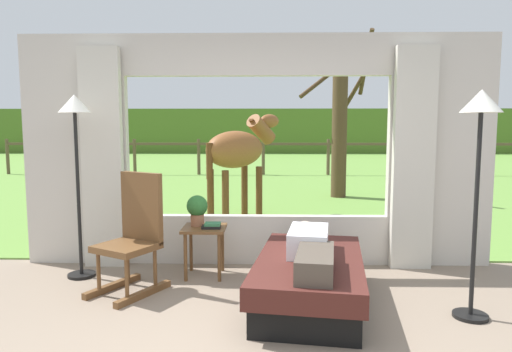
# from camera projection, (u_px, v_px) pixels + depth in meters

# --- Properties ---
(back_wall_with_window) EXTENTS (5.20, 0.12, 2.55)m
(back_wall_with_window) POSITION_uv_depth(u_px,v_px,m) (257.00, 154.00, 5.19)
(back_wall_with_window) COLOR beige
(back_wall_with_window) RESTS_ON ground_plane
(curtain_panel_left) EXTENTS (0.44, 0.10, 2.40)m
(curtain_panel_left) POSITION_uv_depth(u_px,v_px,m) (102.00, 159.00, 5.10)
(curtain_panel_left) COLOR beige
(curtain_panel_left) RESTS_ON ground_plane
(curtain_panel_right) EXTENTS (0.44, 0.10, 2.40)m
(curtain_panel_right) POSITION_uv_depth(u_px,v_px,m) (413.00, 159.00, 5.02)
(curtain_panel_right) COLOR beige
(curtain_panel_right) RESTS_ON ground_plane
(outdoor_pasture_lawn) EXTENTS (36.00, 21.68, 0.02)m
(outdoor_pasture_lawn) POSITION_uv_depth(u_px,v_px,m) (264.00, 170.00, 16.16)
(outdoor_pasture_lawn) COLOR olive
(outdoor_pasture_lawn) RESTS_ON ground_plane
(distant_hill_ridge) EXTENTS (36.00, 2.00, 2.40)m
(distant_hill_ridge) POSITION_uv_depth(u_px,v_px,m) (265.00, 131.00, 25.80)
(distant_hill_ridge) COLOR #507028
(distant_hill_ridge) RESTS_ON ground_plane
(recliner_sofa) EXTENTS (1.14, 1.81, 0.42)m
(recliner_sofa) POSITION_uv_depth(u_px,v_px,m) (310.00, 280.00, 4.09)
(recliner_sofa) COLOR black
(recliner_sofa) RESTS_ON ground_plane
(reclining_person) EXTENTS (0.42, 1.44, 0.22)m
(reclining_person) POSITION_uv_depth(u_px,v_px,m) (311.00, 247.00, 4.01)
(reclining_person) COLOR silver
(reclining_person) RESTS_ON recliner_sofa
(rocking_chair) EXTENTS (0.73, 0.82, 1.12)m
(rocking_chair) POSITION_uv_depth(u_px,v_px,m) (134.00, 234.00, 4.40)
(rocking_chair) COLOR brown
(rocking_chair) RESTS_ON ground_plane
(side_table) EXTENTS (0.44, 0.44, 0.52)m
(side_table) POSITION_uv_depth(u_px,v_px,m) (204.00, 236.00, 4.83)
(side_table) COLOR brown
(side_table) RESTS_ON ground_plane
(potted_plant) EXTENTS (0.22, 0.22, 0.32)m
(potted_plant) POSITION_uv_depth(u_px,v_px,m) (197.00, 208.00, 4.86)
(potted_plant) COLOR #9E6042
(potted_plant) RESTS_ON side_table
(book_stack) EXTENTS (0.19, 0.13, 0.06)m
(book_stack) POSITION_uv_depth(u_px,v_px,m) (212.00, 226.00, 4.75)
(book_stack) COLOR black
(book_stack) RESTS_ON side_table
(floor_lamp_left) EXTENTS (0.32, 0.32, 1.87)m
(floor_lamp_left) POSITION_uv_depth(u_px,v_px,m) (76.00, 131.00, 4.69)
(floor_lamp_left) COLOR black
(floor_lamp_left) RESTS_ON ground_plane
(floor_lamp_right) EXTENTS (0.32, 0.32, 1.85)m
(floor_lamp_right) POSITION_uv_depth(u_px,v_px,m) (480.00, 135.00, 3.66)
(floor_lamp_right) COLOR black
(floor_lamp_right) RESTS_ON ground_plane
(horse) EXTENTS (1.38, 1.65, 1.73)m
(horse) POSITION_uv_depth(u_px,v_px,m) (239.00, 150.00, 7.60)
(horse) COLOR brown
(horse) RESTS_ON outdoor_pasture_lawn
(pasture_tree) EXTENTS (1.56, 1.30, 3.46)m
(pasture_tree) POSITION_uv_depth(u_px,v_px,m) (340.00, 127.00, 9.91)
(pasture_tree) COLOR #4C3823
(pasture_tree) RESTS_ON outdoor_pasture_lawn
(pasture_fence_line) EXTENTS (16.10, 0.10, 1.10)m
(pasture_fence_line) POSITION_uv_depth(u_px,v_px,m) (263.00, 151.00, 14.36)
(pasture_fence_line) COLOR brown
(pasture_fence_line) RESTS_ON outdoor_pasture_lawn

